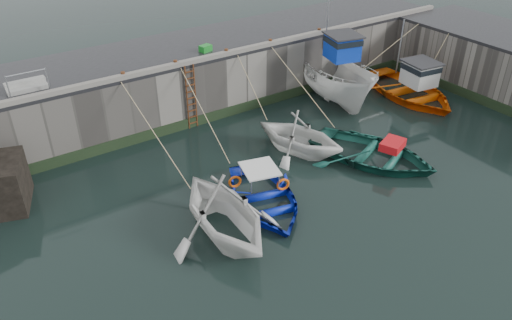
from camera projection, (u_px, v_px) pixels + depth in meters
ground at (368, 218)px, 18.41m from camera, size 120.00×120.00×0.00m
quay_back at (202, 73)px, 26.41m from camera, size 30.00×5.00×3.00m
road_back at (200, 44)px, 25.57m from camera, size 30.00×5.00×0.16m
kerb_back at (224, 54)px, 23.82m from camera, size 30.00×0.30×0.20m
algae_back at (228, 112)px, 25.28m from camera, size 30.00×0.08×0.50m
algae_right at (501, 108)px, 25.70m from camera, size 0.08×15.00×0.50m
ladder at (191, 97)px, 23.59m from camera, size 0.51×0.08×3.20m
boat_near_white at (225, 234)px, 17.63m from camera, size 4.50×5.15×2.62m
boat_near_white_rope at (162, 168)px, 21.27m from camera, size 0.04×5.93×3.10m
boat_near_blue at (264, 203)px, 19.18m from camera, size 4.53×5.52×1.00m
boat_near_blue_rope at (204, 150)px, 22.56m from camera, size 0.04×5.30×3.10m
boat_near_blacktrim at (299, 151)px, 22.49m from camera, size 4.93×5.26×2.23m
boat_near_blacktrim_rope at (254, 120)px, 25.05m from camera, size 0.04×3.46×3.10m
boat_near_navy at (372, 160)px, 21.86m from camera, size 5.77×6.66×1.16m
boat_near_navy_rope at (303, 118)px, 25.26m from camera, size 0.04×5.34×3.10m
boat_far_white at (334, 78)px, 26.74m from camera, size 4.33×7.65×5.79m
boat_far_orange at (409, 90)px, 27.23m from camera, size 5.24×6.76×4.29m
fish_crate at (205, 48)px, 24.34m from camera, size 0.65×0.52×0.31m
railing at (26, 85)px, 20.39m from camera, size 1.60×1.05×1.00m
bollard_a at (123, 75)px, 21.50m from camera, size 0.18×0.18×0.28m
bollard_b at (175, 63)px, 22.69m from camera, size 0.18×0.18×0.28m
bollard_c at (226, 52)px, 23.97m from camera, size 0.18×0.18×0.28m
bollard_d at (270, 42)px, 25.20m from camera, size 0.18×0.18×0.28m
bollard_e at (319, 31)px, 26.72m from camera, size 0.18×0.18×0.28m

